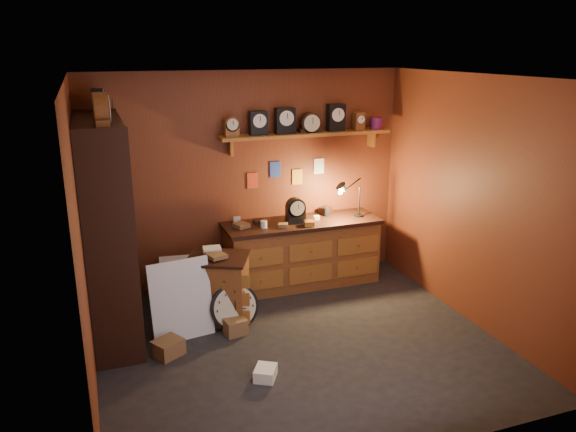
# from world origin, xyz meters

# --- Properties ---
(floor) EXTENTS (4.00, 4.00, 0.00)m
(floor) POSITION_xyz_m (0.00, 0.00, 0.00)
(floor) COLOR black
(floor) RESTS_ON ground
(room_shell) EXTENTS (4.02, 3.62, 2.71)m
(room_shell) POSITION_xyz_m (0.04, 0.11, 1.72)
(room_shell) COLOR maroon
(room_shell) RESTS_ON ground
(shelving_unit) EXTENTS (0.47, 1.60, 2.58)m
(shelving_unit) POSITION_xyz_m (-1.79, 0.98, 1.25)
(shelving_unit) COLOR black
(shelving_unit) RESTS_ON ground
(workbench) EXTENTS (2.00, 0.66, 1.36)m
(workbench) POSITION_xyz_m (0.59, 1.47, 0.47)
(workbench) COLOR brown
(workbench) RESTS_ON ground
(low_cabinet) EXTENTS (0.82, 0.77, 0.84)m
(low_cabinet) POSITION_xyz_m (-0.64, 0.86, 0.41)
(low_cabinet) COLOR brown
(low_cabinet) RESTS_ON ground
(big_round_clock) EXTENTS (0.53, 0.17, 0.53)m
(big_round_clock) POSITION_xyz_m (-0.54, 0.58, 0.26)
(big_round_clock) COLOR black
(big_round_clock) RESTS_ON ground
(white_panel) EXTENTS (0.67, 0.27, 0.86)m
(white_panel) POSITION_xyz_m (-1.10, 0.59, 0.00)
(white_panel) COLOR silver
(white_panel) RESTS_ON ground
(mini_fridge) EXTENTS (0.56, 0.58, 0.53)m
(mini_fridge) POSITION_xyz_m (-0.97, 1.39, 0.26)
(mini_fridge) COLOR silver
(mini_fridge) RESTS_ON ground
(floor_box_a) EXTENTS (0.35, 0.34, 0.17)m
(floor_box_a) POSITION_xyz_m (-1.31, 0.26, 0.08)
(floor_box_a) COLOR brown
(floor_box_a) RESTS_ON ground
(floor_box_b) EXTENTS (0.27, 0.29, 0.11)m
(floor_box_b) POSITION_xyz_m (-0.52, -0.46, 0.06)
(floor_box_b) COLOR white
(floor_box_b) RESTS_ON ground
(floor_box_c) EXTENTS (0.26, 0.22, 0.17)m
(floor_box_c) POSITION_xyz_m (-0.57, 0.46, 0.09)
(floor_box_c) COLOR brown
(floor_box_c) RESTS_ON ground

